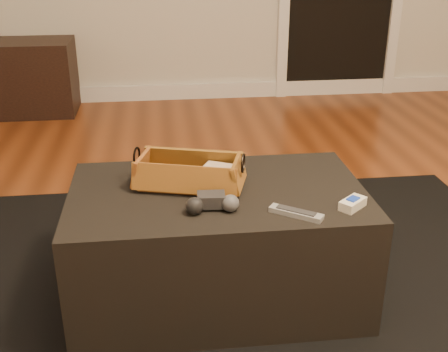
{
  "coord_description": "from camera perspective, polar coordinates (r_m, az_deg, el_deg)",
  "views": [
    {
      "loc": [
        -0.14,
        -1.65,
        1.24
      ],
      "look_at": [
        0.06,
        0.04,
        0.49
      ],
      "focal_mm": 45.0,
      "sensor_mm": 36.0,
      "label": 1
    }
  ],
  "objects": [
    {
      "name": "baseboard",
      "position": [
        4.54,
        -4.92,
        8.52
      ],
      "size": [
        5.0,
        0.04,
        0.12
      ],
      "primitive_type": "cube",
      "color": "white",
      "rests_on": "floor"
    },
    {
      "name": "silver_remote",
      "position": [
        1.74,
        7.33,
        -3.74
      ],
      "size": [
        0.16,
        0.13,
        0.02
      ],
      "color": "#9DA0A4",
      "rests_on": "ottoman"
    },
    {
      "name": "cloth_bundle",
      "position": [
        1.92,
        -0.51,
        0.27
      ],
      "size": [
        0.12,
        0.11,
        0.06
      ],
      "primitive_type": "cube",
      "rotation": [
        0.0,
        0.0,
        -0.46
      ],
      "color": "#C7A98A",
      "rests_on": "wicker_basket"
    },
    {
      "name": "area_rug",
      "position": [
        2.07,
        -0.46,
        -12.77
      ],
      "size": [
        2.6,
        2.0,
        0.01
      ],
      "primitive_type": "cube",
      "color": "black",
      "rests_on": "floor"
    },
    {
      "name": "game_controller",
      "position": [
        1.75,
        -1.23,
        -2.73
      ],
      "size": [
        0.17,
        0.1,
        0.06
      ],
      "color": "#242325",
      "rests_on": "ottoman"
    },
    {
      "name": "floor",
      "position": [
        2.07,
        -1.65,
        -13.23
      ],
      "size": [
        5.0,
        5.5,
        0.01
      ],
      "primitive_type": "cube",
      "color": "brown",
      "rests_on": "ground"
    },
    {
      "name": "tv_remote",
      "position": [
        1.92,
        -4.14,
        -0.48
      ],
      "size": [
        0.2,
        0.08,
        0.02
      ],
      "primitive_type": "cube",
      "rotation": [
        0.0,
        0.0,
        -0.18
      ],
      "color": "black",
      "rests_on": "wicker_basket"
    },
    {
      "name": "ottoman",
      "position": [
        2.0,
        -0.64,
        -6.92
      ],
      "size": [
        1.0,
        0.6,
        0.42
      ],
      "primitive_type": "cube",
      "color": "black",
      "rests_on": "area_rug"
    },
    {
      "name": "cream_gadget",
      "position": [
        1.82,
        12.94,
        -2.74
      ],
      "size": [
        0.1,
        0.1,
        0.03
      ],
      "color": "silver",
      "rests_on": "ottoman"
    },
    {
      "name": "wicker_basket",
      "position": [
        1.92,
        -3.53,
        0.21
      ],
      "size": [
        0.41,
        0.29,
        0.13
      ],
      "color": "brown",
      "rests_on": "ottoman"
    }
  ]
}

